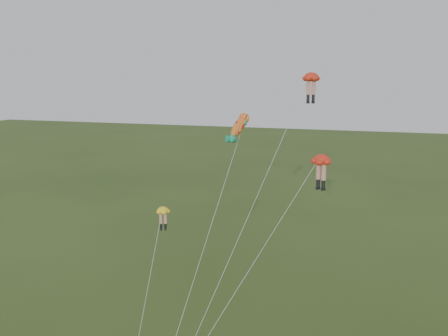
% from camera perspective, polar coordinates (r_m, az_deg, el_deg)
% --- Properties ---
extents(legs_kite_red_high, '(6.61, 14.86, 18.73)m').
position_cam_1_polar(legs_kite_red_high, '(42.49, 9.77, 9.60)').
color(legs_kite_red_high, red).
rests_on(legs_kite_red_high, ground).
extents(legs_kite_red_mid, '(7.73, 10.86, 12.67)m').
position_cam_1_polar(legs_kite_red_mid, '(37.87, 10.93, 0.43)').
color(legs_kite_red_mid, red).
rests_on(legs_kite_red_mid, ground).
extents(legs_kite_yellow, '(2.00, 2.74, 9.64)m').
position_cam_1_polar(legs_kite_yellow, '(34.42, -7.12, -5.65)').
color(legs_kite_yellow, yellow).
rests_on(legs_kite_yellow, ground).
extents(fish_kite, '(3.03, 9.89, 15.78)m').
position_cam_1_polar(fish_kite, '(38.85, 1.72, 4.75)').
color(fish_kite, yellow).
rests_on(fish_kite, ground).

